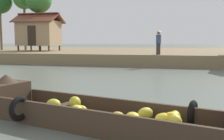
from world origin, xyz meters
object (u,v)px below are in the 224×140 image
object	(u,v)px
vendor_person	(158,41)
palm_tree_mid	(39,0)
banana_boat	(105,113)
palm_tree_far	(0,2)
stilt_house_left	(39,32)

from	to	relation	value
vendor_person	palm_tree_mid	bearing A→B (deg)	155.79
palm_tree_mid	vendor_person	distance (m)	13.48
banana_boat	palm_tree_far	world-z (taller)	palm_tree_far
stilt_house_left	vendor_person	xyz separation A→B (m)	(11.48, -4.67, -0.81)
stilt_house_left	vendor_person	world-z (taller)	stilt_house_left
banana_boat	palm_tree_mid	xyz separation A→B (m)	(-11.64, 18.56, 5.32)
stilt_house_left	palm_tree_mid	bearing A→B (deg)	114.66
stilt_house_left	vendor_person	distance (m)	12.42
palm_tree_far	palm_tree_mid	bearing A→B (deg)	-8.70
stilt_house_left	palm_tree_mid	size ratio (longest dim) A/B	0.68
banana_boat	palm_tree_mid	bearing A→B (deg)	122.08
banana_boat	palm_tree_far	xyz separation A→B (m)	(-16.47, 19.30, 5.45)
stilt_house_left	vendor_person	size ratio (longest dim) A/B	2.52
palm_tree_far	banana_boat	bearing A→B (deg)	-49.53
stilt_house_left	banana_boat	bearing A→B (deg)	-57.68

